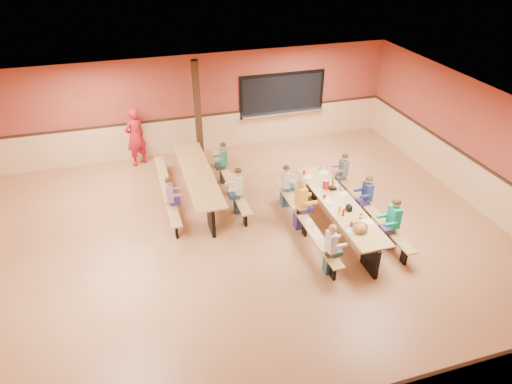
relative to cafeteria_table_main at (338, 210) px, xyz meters
name	(u,v)px	position (x,y,z in m)	size (l,w,h in m)	color
ground	(246,240)	(-2.19, 0.18, -0.53)	(12.00, 12.00, 0.00)	#9C603B
room_envelope	(246,216)	(-2.19, 0.18, 0.16)	(12.04, 10.04, 3.02)	#9B3D2D
kitchen_pass_through	(282,96)	(0.41, 5.14, 0.96)	(2.78, 0.28, 1.38)	black
structural_post	(198,112)	(-2.39, 4.58, 0.97)	(0.18, 0.18, 3.00)	black
cafeteria_table_main	(338,210)	(0.00, 0.00, 0.00)	(1.91, 3.70, 0.74)	#B28246
cafeteria_table_second	(198,180)	(-2.86, 2.33, 0.00)	(1.91, 3.70, 0.74)	#B28246
seated_child_white_left	(331,249)	(-0.83, -1.35, 0.06)	(0.35, 0.29, 1.17)	silver
seated_adult_yellow	(301,204)	(-0.83, 0.31, 0.14)	(0.43, 0.35, 1.32)	gold
seated_child_grey_left	(286,186)	(-0.83, 1.33, 0.04)	(0.33, 0.27, 1.14)	silver
seated_child_teal_right	(393,224)	(0.83, -0.97, 0.10)	(0.39, 0.32, 1.26)	#14A27A
seated_child_navy_right	(367,198)	(0.83, 0.19, 0.06)	(0.35, 0.29, 1.17)	navy
seated_child_char_right	(343,174)	(0.83, 1.46, 0.05)	(0.34, 0.28, 1.15)	#565D61
seated_child_purple_sec	(170,200)	(-3.69, 1.51, 0.05)	(0.34, 0.28, 1.15)	#9E638F
seated_child_green_sec	(224,163)	(-2.04, 2.94, 0.07)	(0.36, 0.29, 1.18)	#347B58
seated_child_tan_sec	(238,191)	(-2.04, 1.37, 0.09)	(0.38, 0.31, 1.22)	beige
standing_woman	(135,137)	(-4.23, 4.73, 0.36)	(0.65, 0.43, 1.78)	#AF1422
punch_pitcher	(326,184)	(-0.04, 0.68, 0.32)	(0.16, 0.16, 0.22)	red
chip_bowl	(360,228)	(-0.07, -1.12, 0.29)	(0.32, 0.32, 0.15)	orange
napkin_dispenser	(349,208)	(0.05, -0.37, 0.28)	(0.10, 0.14, 0.13)	black
condiment_mustard	(340,209)	(-0.18, -0.38, 0.30)	(0.06, 0.06, 0.17)	yellow
condiment_ketchup	(344,212)	(-0.15, -0.51, 0.30)	(0.06, 0.06, 0.17)	#B2140F
table_paddle	(333,184)	(0.10, 0.60, 0.35)	(0.16, 0.16, 0.56)	black
place_settings	(340,200)	(0.00, 0.00, 0.27)	(0.65, 3.30, 0.11)	beige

